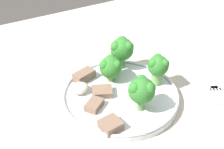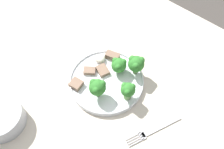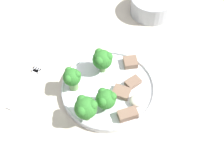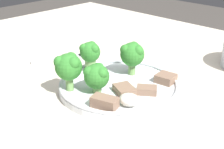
# 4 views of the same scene
# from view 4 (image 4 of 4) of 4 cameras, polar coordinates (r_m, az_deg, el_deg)

# --- Properties ---
(table) EXTENTS (1.27, 0.97, 0.75)m
(table) POSITION_cam_4_polar(r_m,az_deg,el_deg) (0.71, 1.85, -7.97)
(table) COLOR beige
(table) RESTS_ON ground_plane
(dinner_plate) EXTENTS (0.23, 0.23, 0.02)m
(dinner_plate) POSITION_cam_4_polar(r_m,az_deg,el_deg) (0.61, 1.19, -2.03)
(dinner_plate) COLOR white
(dinner_plate) RESTS_ON table
(fork) EXTENTS (0.09, 0.17, 0.00)m
(fork) POSITION_cam_4_polar(r_m,az_deg,el_deg) (0.78, -8.35, 3.05)
(fork) COLOR silver
(fork) RESTS_ON table
(broccoli_floret_near_rim_left) EXTENTS (0.05, 0.05, 0.06)m
(broccoli_floret_near_rim_left) POSITION_cam_4_polar(r_m,az_deg,el_deg) (0.57, -2.83, -0.21)
(broccoli_floret_near_rim_left) COLOR #709E56
(broccoli_floret_near_rim_left) RESTS_ON dinner_plate
(broccoli_floret_center_left) EXTENTS (0.04, 0.04, 0.07)m
(broccoli_floret_center_left) POSITION_cam_4_polar(r_m,az_deg,el_deg) (0.65, -4.02, 3.95)
(broccoli_floret_center_left) COLOR #709E56
(broccoli_floret_center_left) RESTS_ON dinner_plate
(broccoli_floret_back_left) EXTENTS (0.05, 0.05, 0.07)m
(broccoli_floret_back_left) POSITION_cam_4_polar(r_m,az_deg,el_deg) (0.64, 3.73, 3.80)
(broccoli_floret_back_left) COLOR #709E56
(broccoli_floret_back_left) RESTS_ON dinner_plate
(broccoli_floret_front_left) EXTENTS (0.05, 0.05, 0.07)m
(broccoli_floret_front_left) POSITION_cam_4_polar(r_m,az_deg,el_deg) (0.58, -7.96, 1.50)
(broccoli_floret_front_left) COLOR #709E56
(broccoli_floret_front_left) RESTS_ON dinner_plate
(meat_slice_front_slice) EXTENTS (0.04, 0.04, 0.01)m
(meat_slice_front_slice) POSITION_cam_4_polar(r_m,az_deg,el_deg) (0.58, 6.36, -2.83)
(meat_slice_front_slice) COLOR #846651
(meat_slice_front_slice) RESTS_ON dinner_plate
(meat_slice_middle_slice) EXTENTS (0.04, 0.04, 0.02)m
(meat_slice_middle_slice) POSITION_cam_4_polar(r_m,az_deg,el_deg) (0.63, 9.79, -0.69)
(meat_slice_middle_slice) COLOR #846651
(meat_slice_middle_slice) RESTS_ON dinner_plate
(meat_slice_rear_slice) EXTENTS (0.05, 0.04, 0.02)m
(meat_slice_rear_slice) POSITION_cam_4_polar(r_m,az_deg,el_deg) (0.53, -1.37, -5.09)
(meat_slice_rear_slice) COLOR #846651
(meat_slice_rear_slice) RESTS_ON dinner_plate
(meat_slice_edge_slice) EXTENTS (0.05, 0.05, 0.01)m
(meat_slice_edge_slice) POSITION_cam_4_polar(r_m,az_deg,el_deg) (0.58, 2.25, -2.78)
(meat_slice_edge_slice) COLOR #846651
(meat_slice_edge_slice) RESTS_ON dinner_plate
(sauce_dollop) EXTENTS (0.04, 0.03, 0.02)m
(sauce_dollop) POSITION_cam_4_polar(r_m,az_deg,el_deg) (0.54, 3.16, -4.62)
(sauce_dollop) COLOR silver
(sauce_dollop) RESTS_ON dinner_plate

